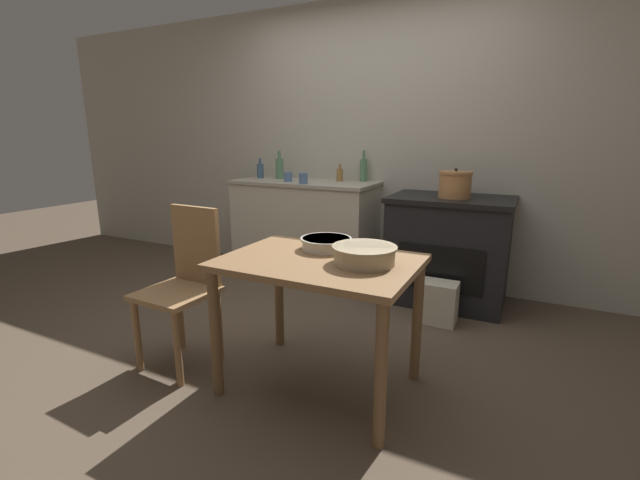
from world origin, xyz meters
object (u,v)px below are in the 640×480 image
Objects in this scene: cup_center_right at (303,178)px; stock_pot at (455,184)px; stove at (448,250)px; bottle_center_left at (280,168)px; bottle_left at (340,174)px; bottle_mid_left at (260,170)px; mixing_bowl_large at (326,243)px; bottle_far_left at (363,170)px; chair at (185,282)px; mixing_bowl_small at (364,254)px; cup_center at (288,177)px; flour_sack at (437,302)px; work_table at (319,279)px.

stock_pot is at bearing 6.52° from cup_center_right.
stove is 0.55m from stock_pot.
bottle_center_left is (-1.68, 0.10, 0.60)m from stove.
bottle_left is 0.83× the size of bottle_mid_left.
mixing_bowl_large is 1.50m from cup_center_right.
cup_center_right is (0.64, -0.27, -0.03)m from bottle_mid_left.
bottle_far_left reaches higher than bottle_left.
chair reaches higher than mixing_bowl_large.
cup_center is at bearing 131.65° from mixing_bowl_small.
cup_center_right is (-1.28, 0.29, 0.83)m from flour_sack.
flour_sack is 2.18m from bottle_mid_left.
stock_pot is (0.40, 1.57, 0.36)m from work_table.
cup_center_right reaches higher than mixing_bowl_large.
bottle_mid_left is (-1.46, 1.50, 0.24)m from mixing_bowl_large.
bottle_far_left reaches higher than mixing_bowl_small.
mixing_bowl_large is at bearing -45.74° from bottle_mid_left.
cup_center_right reaches higher than stove.
bottle_left is 0.84m from bottle_mid_left.
bottle_left is at bearing 149.76° from flour_sack.
bottle_center_left reaches higher than mixing_bowl_large.
cup_center_right is (-1.28, -0.15, 0.00)m from stock_pot.
work_table is at bearing 9.64° from chair.
mixing_bowl_large reaches higher than work_table.
bottle_mid_left is 0.46m from cup_center.
bottle_far_left reaches higher than chair.
flour_sack is at bearing -18.64° from bottle_center_left.
stock_pot is 0.92m from bottle_far_left.
stock_pot is 2.99× the size of cup_center.
mixing_bowl_large is 1.78× the size of bottle_left.
work_table is at bearing -69.03° from bottle_left.
work_table is at bearing -75.61° from bottle_far_left.
bottle_center_left is at bearing 129.35° from mixing_bowl_large.
stock_pot reaches higher than flour_sack.
mixing_bowl_large is 1.71m from bottle_left.
cup_center is at bearing 165.63° from flour_sack.
bottle_left is 1.68× the size of cup_center_right.
mixing_bowl_large is at bearing -56.29° from cup_center_right.
stove is 1.67m from work_table.
bottle_far_left is at bearing 8.96° from bottle_mid_left.
cup_center is at bearing 155.74° from cup_center_right.
bottle_mid_left reaches higher than cup_center_right.
work_table is 6.21× the size of bottle_left.
bottle_far_left is at bearing 9.72° from bottle_center_left.
bottle_mid_left is (-0.67, 1.80, 0.51)m from chair.
bottle_mid_left is (-0.84, -0.08, 0.01)m from bottle_left.
bottle_left is at bearing 117.72° from mixing_bowl_small.
flour_sack is 0.94m from stock_pot.
bottle_mid_left is at bearing 158.12° from cup_center.
flour_sack is 1.75m from cup_center.
mixing_bowl_small is (0.24, 0.03, 0.16)m from work_table.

